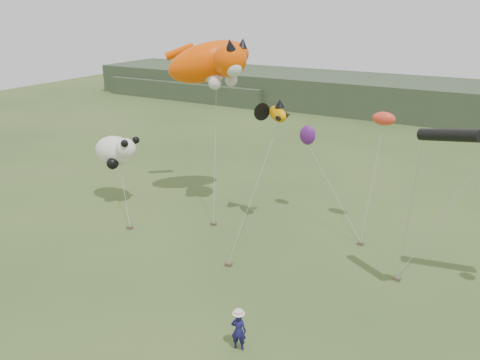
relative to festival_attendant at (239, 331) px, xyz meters
The scene contains 8 objects.
ground 2.90m from the festival_attendant, 138.55° to the left, with size 120.00×120.00×0.00m, color #385123.
headland 46.84m from the festival_attendant, 96.38° to the left, with size 90.00×13.00×4.00m.
festival_attendant is the anchor object (origin of this frame).
sandbag_anchors 8.25m from the festival_attendant, 111.11° to the left, with size 15.43×5.79×0.16m.
cat_kite 17.02m from the festival_attendant, 125.47° to the left, with size 6.98×5.35×3.55m.
fish_kite 12.85m from the festival_attendant, 110.20° to the left, with size 2.82×1.85×1.34m.
panda_kite 16.96m from the festival_attendant, 148.01° to the left, with size 3.45×2.23×2.14m.
misc_kites 14.10m from the festival_attendant, 92.36° to the left, with size 5.53×0.74×2.48m.
Camera 1 is at (9.32, -14.65, 12.42)m, focal length 35.00 mm.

